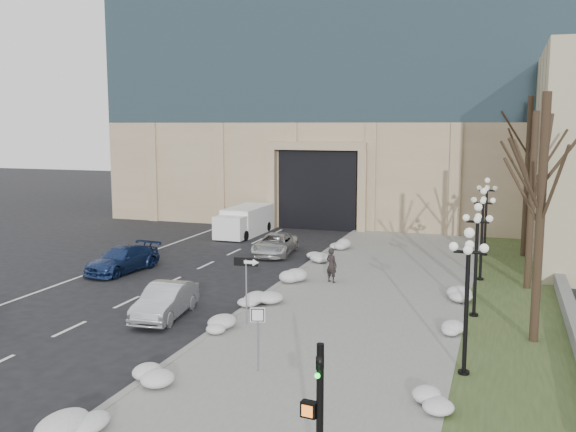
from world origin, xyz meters
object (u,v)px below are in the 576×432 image
Objects in this scene: car_b at (165,301)px; lamppost_c at (482,222)px; lamppost_a at (467,282)px; car_d at (275,244)px; car_e at (234,228)px; lamppost_b at (477,245)px; keep_sign at (258,326)px; pedestrian at (332,265)px; box_truck at (245,222)px; lamppost_d at (486,206)px; car_c at (122,259)px; one_way_sign at (250,270)px.

lamppost_c is (12.02, 10.46, 2.38)m from car_b.
car_d is at bearing 126.96° from lamppost_a.
lamppost_b is (16.98, -14.50, 2.42)m from car_e.
keep_sign is at bearing -162.88° from lamppost_a.
lamppost_c is at bearing -32.13° from car_e.
box_truck is at bearing -26.87° from pedestrian.
lamppost_a is 19.50m from lamppost_d.
car_c reaches higher than car_e.
car_c is 0.99× the size of lamppost_c.
car_d is 1.20× the size of car_e.
keep_sign is 6.65m from lamppost_a.
box_truck is 1.31× the size of lamppost_c.
car_d is 0.97× the size of lamppost_d.
pedestrian is 0.36× the size of lamppost_d.
box_truck reaches higher than car_c.
box_truck reaches higher than car_e.
box_truck is 1.31× the size of lamppost_a.
car_c is 1.03× the size of car_d.
car_e reaches higher than car_d.
car_b is 0.89× the size of lamppost_b.
car_d is (-0.08, 13.54, -0.06)m from car_b.
car_e is 1.15m from box_truck.
keep_sign is at bearing -65.71° from box_truck.
lamppost_c reaches higher than one_way_sign.
car_c is 1.71× the size of one_way_sign.
car_e is 20.51m from one_way_sign.
pedestrian is at bearing -156.93° from lamppost_c.
lamppost_c is at bearing -90.00° from lamppost_d.
lamppost_d reaches higher than car_e.
keep_sign is 0.46× the size of lamppost_a.
keep_sign is at bearing -70.44° from one_way_sign.
car_e is (-4.96, 18.46, -0.04)m from car_b.
car_d is 18.96m from keep_sign.
car_b is at bearing 80.41° from pedestrian.
car_d is 12.81m from lamppost_d.
car_e is at bearing 98.56° from keep_sign.
car_e is 0.81× the size of lamppost_c.
car_b is at bearing -75.96° from box_truck.
box_truck is 2.26× the size of one_way_sign.
lamppost_a is at bearing -52.20° from box_truck.
lamppost_c is (16.60, -9.05, 2.12)m from box_truck.
lamppost_d is (6.20, 21.41, 1.46)m from keep_sign.
lamppost_c is 6.50m from lamppost_d.
lamppost_c reaches higher than car_c.
keep_sign is at bearing -71.70° from car_e.
one_way_sign is 9.19m from lamppost_b.
lamppost_b reaches higher than car_c.
lamppost_a is (16.98, -21.00, 2.42)m from car_e.
car_b is 12.88m from lamppost_b.
lamppost_a reaches higher than car_d.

